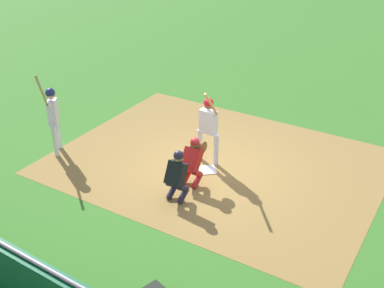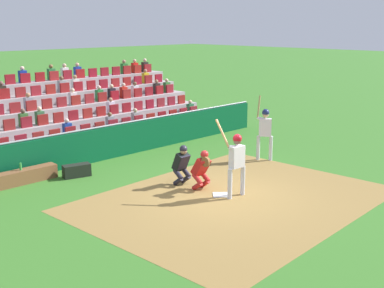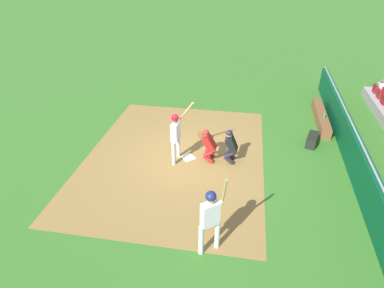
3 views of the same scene
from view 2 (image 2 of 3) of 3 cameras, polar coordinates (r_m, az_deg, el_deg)
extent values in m
plane|color=#367025|center=(14.52, 3.30, -5.90)|extent=(160.00, 160.00, 0.00)
cube|color=olive|center=(14.21, 4.82, -6.35)|extent=(8.63, 6.74, 0.01)
cube|color=white|center=(14.51, 3.30, -5.84)|extent=(0.62, 0.62, 0.02)
cylinder|color=silver|center=(14.48, 5.85, -4.16)|extent=(0.14, 0.14, 0.88)
cylinder|color=silver|center=(14.12, 4.37, -4.60)|extent=(0.14, 0.14, 0.88)
cube|color=silver|center=(14.09, 5.19, -1.46)|extent=(0.47, 0.25, 0.62)
sphere|color=brown|center=(13.97, 5.23, 0.39)|extent=(0.23, 0.23, 0.23)
sphere|color=#B5101C|center=(13.96, 5.23, 0.64)|extent=(0.26, 0.26, 0.26)
cylinder|color=silver|center=(13.99, 4.99, -0.30)|extent=(0.49, 0.18, 0.14)
cylinder|color=silver|center=(13.87, 4.47, -0.42)|extent=(0.18, 0.15, 0.13)
cylinder|color=tan|center=(13.93, 3.52, 1.25)|extent=(0.10, 0.56, 0.74)
sphere|color=black|center=(13.84, 4.24, -0.34)|extent=(0.06, 0.06, 0.06)
cylinder|color=red|center=(15.05, 1.47, -4.56)|extent=(0.14, 0.38, 0.34)
cylinder|color=red|center=(14.98, 1.47, -3.76)|extent=(0.14, 0.38, 0.33)
cylinder|color=red|center=(14.83, 0.61, -4.83)|extent=(0.14, 0.38, 0.34)
cylinder|color=red|center=(14.76, 0.61, -4.02)|extent=(0.14, 0.38, 0.33)
cube|color=red|center=(14.78, 1.03, -2.62)|extent=(0.42, 0.49, 0.59)
cube|color=red|center=(14.70, 1.34, -2.70)|extent=(0.38, 0.29, 0.42)
sphere|color=brown|center=(14.59, 1.44, -1.43)|extent=(0.22, 0.22, 0.22)
cube|color=black|center=(14.59, 1.44, -1.43)|extent=(0.20, 0.14, 0.19)
sphere|color=red|center=(14.57, 1.45, -1.20)|extent=(0.24, 0.24, 0.24)
cylinder|color=brown|center=(14.43, 1.58, -2.06)|extent=(0.07, 0.30, 0.30)
cylinder|color=red|center=(14.54, 1.00, -2.21)|extent=(0.15, 0.40, 0.22)
cylinder|color=#23202E|center=(15.48, -0.72, -4.03)|extent=(0.15, 0.39, 0.34)
cylinder|color=#23202E|center=(15.42, -0.73, -3.25)|extent=(0.15, 0.38, 0.33)
cylinder|color=#23202E|center=(15.27, -1.59, -4.28)|extent=(0.15, 0.39, 0.34)
cylinder|color=#23202E|center=(15.21, -1.60, -3.49)|extent=(0.15, 0.38, 0.33)
cube|color=black|center=(15.24, -1.27, -2.05)|extent=(0.43, 0.45, 0.60)
cube|color=#23202E|center=(15.16, -0.96, -2.13)|extent=(0.38, 0.24, 0.44)
sphere|color=#A5835B|center=(15.07, -0.99, -0.80)|extent=(0.22, 0.22, 0.22)
cube|color=black|center=(15.07, -0.99, -0.80)|extent=(0.20, 0.12, 0.20)
sphere|color=#23202E|center=(15.05, -0.99, -0.58)|extent=(0.24, 0.24, 0.24)
cube|color=#084D2A|center=(18.43, -10.01, 0.07)|extent=(16.42, 0.24, 1.19)
cylinder|color=gray|center=(18.30, -10.09, 2.00)|extent=(16.42, 0.07, 0.07)
cube|color=brown|center=(16.12, -20.65, -3.96)|extent=(3.34, 0.40, 0.44)
cylinder|color=green|center=(16.25, -19.09, -2.45)|extent=(0.07, 0.07, 0.23)
cube|color=black|center=(16.58, -13.10, -3.00)|extent=(0.94, 0.57, 0.41)
cylinder|color=silver|center=(18.25, 9.03, -0.49)|extent=(0.18, 0.18, 0.90)
cylinder|color=silver|center=(18.24, 7.60, -0.45)|extent=(0.18, 0.18, 0.90)
cube|color=white|center=(18.07, 8.40, 1.90)|extent=(0.44, 0.48, 0.64)
sphere|color=tan|center=(17.98, 8.45, 3.39)|extent=(0.23, 0.23, 0.23)
sphere|color=navy|center=(17.97, 8.46, 3.59)|extent=(0.26, 0.26, 0.26)
cylinder|color=white|center=(18.04, 8.27, 2.87)|extent=(0.32, 0.45, 0.14)
cylinder|color=white|center=(18.03, 7.71, 2.89)|extent=(0.12, 0.17, 0.13)
cylinder|color=tan|center=(18.09, 7.68, 4.27)|extent=(0.28, 0.16, 0.80)
sphere|color=black|center=(18.05, 7.55, 2.99)|extent=(0.06, 0.06, 0.06)
cube|color=#A19698|center=(20.49, -13.90, 0.21)|extent=(15.56, 0.85, 0.47)
cube|color=maroon|center=(24.57, 0.17, 3.86)|extent=(0.44, 0.10, 0.42)
cube|color=#27713F|center=(24.72, -0.21, 4.03)|extent=(0.32, 0.22, 0.52)
sphere|color=beige|center=(24.66, -0.21, 4.86)|extent=(0.19, 0.19, 0.19)
cube|color=maroon|center=(24.08, -1.00, 3.66)|extent=(0.44, 0.10, 0.42)
cube|color=maroon|center=(23.61, -2.21, 3.45)|extent=(0.44, 0.10, 0.42)
cube|color=maroon|center=(23.14, -3.47, 3.22)|extent=(0.44, 0.10, 0.42)
cube|color=maroon|center=(22.69, -4.78, 2.99)|extent=(0.44, 0.10, 0.42)
cube|color=maroon|center=(22.26, -6.14, 2.75)|extent=(0.44, 0.10, 0.42)
cube|color=gray|center=(22.42, -6.52, 2.95)|extent=(0.32, 0.22, 0.52)
sphere|color=tan|center=(22.36, -6.54, 3.86)|extent=(0.19, 0.19, 0.19)
cube|color=maroon|center=(21.83, -7.56, 2.50)|extent=(0.44, 0.10, 0.42)
cube|color=maroon|center=(21.42, -9.03, 2.23)|extent=(0.44, 0.10, 0.42)
cube|color=gray|center=(21.59, -9.40, 2.44)|extent=(0.32, 0.22, 0.52)
sphere|color=brown|center=(21.53, -9.43, 3.38)|extent=(0.19, 0.19, 0.19)
cube|color=maroon|center=(21.02, -10.56, 1.96)|extent=(0.44, 0.10, 0.42)
cube|color=maroon|center=(20.65, -12.14, 1.67)|extent=(0.44, 0.10, 0.42)
cube|color=maroon|center=(20.28, -13.78, 1.37)|extent=(0.44, 0.10, 0.42)
cube|color=#183B95|center=(20.46, -14.13, 1.60)|extent=(0.32, 0.22, 0.52)
sphere|color=beige|center=(20.39, -14.18, 2.59)|extent=(0.19, 0.19, 0.19)
cube|color=maroon|center=(19.94, -15.48, 1.06)|extent=(0.44, 0.10, 0.42)
cube|color=maroon|center=(19.61, -17.23, 0.73)|extent=(0.44, 0.10, 0.42)
cube|color=maroon|center=(19.30, -19.05, 0.40)|extent=(0.44, 0.10, 0.42)
cube|color=maroon|center=(19.02, -20.92, 0.05)|extent=(0.44, 0.10, 0.42)
cube|color=#A19698|center=(21.15, -15.15, 1.20)|extent=(15.56, 0.85, 0.94)
cube|color=maroon|center=(25.09, -1.23, 5.14)|extent=(0.44, 0.10, 0.42)
cube|color=maroon|center=(24.62, -2.40, 4.97)|extent=(0.44, 0.10, 0.42)
cube|color=maroon|center=(24.15, -3.61, 4.79)|extent=(0.44, 0.10, 0.42)
cube|color=maroon|center=(23.70, -4.87, 4.60)|extent=(0.44, 0.10, 0.42)
cube|color=maroon|center=(23.26, -6.18, 4.39)|extent=(0.44, 0.10, 0.42)
cube|color=maroon|center=(22.83, -7.54, 4.18)|extent=(0.44, 0.10, 0.42)
cube|color=maroon|center=(22.42, -8.94, 3.96)|extent=(0.44, 0.10, 0.42)
cube|color=silver|center=(22.59, -9.30, 4.15)|extent=(0.32, 0.22, 0.52)
sphere|color=#AF7859|center=(22.54, -9.33, 5.05)|extent=(0.19, 0.19, 0.19)
cube|color=maroon|center=(22.02, -10.40, 3.73)|extent=(0.44, 0.10, 0.42)
cube|color=maroon|center=(21.64, -11.91, 3.48)|extent=(0.44, 0.10, 0.42)
cube|color=maroon|center=(21.27, -13.47, 3.23)|extent=(0.44, 0.10, 0.42)
cube|color=maroon|center=(20.91, -15.09, 2.96)|extent=(0.44, 0.10, 0.42)
cube|color=maroon|center=(20.58, -16.76, 2.69)|extent=(0.44, 0.10, 0.42)
cube|color=#366A40|center=(20.77, -17.07, 2.90)|extent=(0.32, 0.22, 0.52)
sphere|color=beige|center=(20.71, -17.14, 3.88)|extent=(0.19, 0.19, 0.19)
cube|color=maroon|center=(20.26, -18.48, 2.40)|extent=(0.44, 0.10, 0.42)
cube|color=#366D2F|center=(20.46, -18.78, 2.62)|extent=(0.32, 0.22, 0.52)
sphere|color=brown|center=(20.40, -18.86, 3.61)|extent=(0.19, 0.19, 0.19)
cube|color=maroon|center=(19.97, -20.25, 2.10)|extent=(0.44, 0.10, 0.42)
cube|color=#A19698|center=(21.84, -16.33, 2.13)|extent=(15.56, 0.85, 1.41)
cube|color=maroon|center=(25.64, -2.57, 6.37)|extent=(0.44, 0.10, 0.42)
cube|color=#357333|center=(25.80, -2.92, 6.53)|extent=(0.32, 0.22, 0.52)
sphere|color=beige|center=(25.76, -2.93, 7.32)|extent=(0.19, 0.19, 0.19)
cube|color=maroon|center=(25.18, -3.75, 6.22)|extent=(0.44, 0.10, 0.42)
cube|color=black|center=(25.34, -4.09, 6.38)|extent=(0.32, 0.22, 0.52)
sphere|color=#A07457|center=(25.30, -4.11, 7.19)|extent=(0.19, 0.19, 0.19)
cube|color=maroon|center=(24.72, -4.96, 6.07)|extent=(0.44, 0.10, 0.42)
cube|color=maroon|center=(24.28, -6.21, 5.90)|extent=(0.44, 0.10, 0.42)
cube|color=white|center=(24.45, -6.56, 6.06)|extent=(0.32, 0.22, 0.52)
sphere|color=brown|center=(24.41, -6.58, 6.90)|extent=(0.19, 0.19, 0.19)
cube|color=maroon|center=(23.85, -7.52, 5.72)|extent=(0.44, 0.10, 0.42)
cube|color=red|center=(24.03, -7.86, 5.89)|extent=(0.32, 0.22, 0.52)
sphere|color=beige|center=(23.98, -7.89, 6.74)|extent=(0.19, 0.19, 0.19)
cube|color=maroon|center=(23.44, -8.87, 5.54)|extent=(0.44, 0.10, 0.42)
cube|color=black|center=(23.61, -9.20, 5.71)|extent=(0.32, 0.22, 0.52)
sphere|color=beige|center=(23.57, -9.24, 6.57)|extent=(0.19, 0.19, 0.19)
cube|color=maroon|center=(23.03, -10.26, 5.34)|extent=(0.44, 0.10, 0.42)
cube|color=#247B39|center=(23.21, -10.59, 5.52)|extent=(0.32, 0.22, 0.52)
sphere|color=beige|center=(23.17, -10.63, 6.40)|extent=(0.19, 0.19, 0.19)
cube|color=maroon|center=(22.65, -11.70, 5.14)|extent=(0.44, 0.10, 0.42)
cube|color=maroon|center=(22.27, -13.20, 4.92)|extent=(0.44, 0.10, 0.42)
cube|color=silver|center=(22.46, -13.52, 5.10)|extent=(0.32, 0.22, 0.52)
sphere|color=beige|center=(22.41, -13.57, 6.01)|extent=(0.19, 0.19, 0.19)
cube|color=maroon|center=(21.91, -14.74, 4.70)|extent=(0.44, 0.10, 0.42)
cube|color=maroon|center=(21.57, -16.32, 4.46)|extent=(0.44, 0.10, 0.42)
cube|color=maroon|center=(21.25, -17.96, 4.21)|extent=(0.44, 0.10, 0.42)
cube|color=gray|center=(21.44, -18.26, 4.41)|extent=(0.32, 0.22, 0.52)
sphere|color=#AF774F|center=(21.39, -18.33, 5.36)|extent=(0.19, 0.19, 0.19)
cube|color=maroon|center=(20.94, -19.65, 3.95)|extent=(0.44, 0.10, 0.42)
cube|color=#A19698|center=(22.54, -17.44, 3.00)|extent=(15.56, 0.85, 1.87)
cube|color=maroon|center=(26.22, -3.87, 7.55)|extent=(0.44, 0.10, 0.42)
cube|color=maroon|center=(25.76, -5.04, 7.42)|extent=(0.44, 0.10, 0.42)
cube|color=gold|center=(25.93, -5.37, 7.56)|extent=(0.32, 0.22, 0.52)
sphere|color=#AB7359|center=(25.90, -5.39, 8.35)|extent=(0.19, 0.19, 0.19)
cube|color=maroon|center=(25.32, -6.25, 7.28)|extent=(0.44, 0.10, 0.42)
cube|color=maroon|center=(24.89, -7.50, 7.14)|extent=(0.44, 0.10, 0.42)
cube|color=maroon|center=(24.47, -8.79, 6.98)|extent=(0.44, 0.10, 0.42)
cube|color=maroon|center=(24.07, -10.13, 6.82)|extent=(0.44, 0.10, 0.42)
cube|color=maroon|center=(23.67, -11.51, 6.65)|extent=(0.44, 0.10, 0.42)
cube|color=maroon|center=(23.29, -12.94, 6.47)|extent=(0.44, 0.10, 0.42)
cube|color=white|center=(23.48, -13.25, 6.63)|extent=(0.32, 0.22, 0.52)
sphere|color=#A87A57|center=(23.44, -13.30, 7.50)|extent=(0.19, 0.19, 0.19)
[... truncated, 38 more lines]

